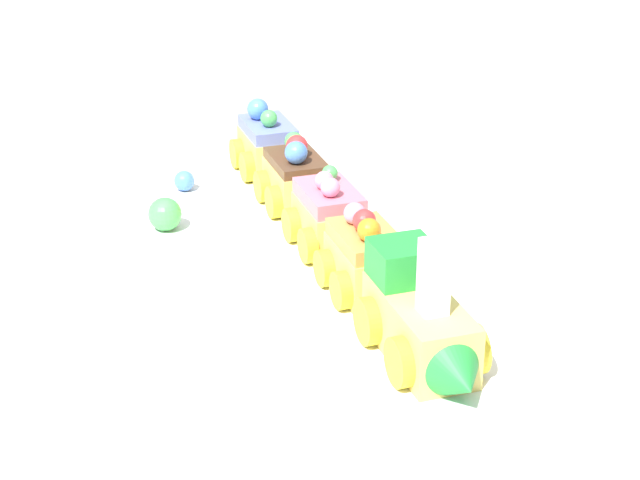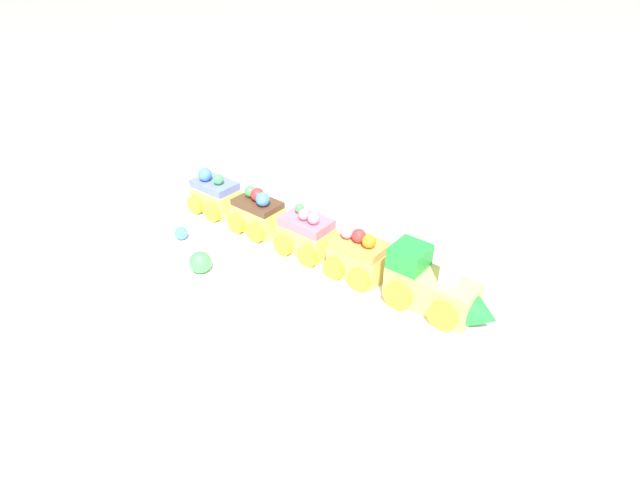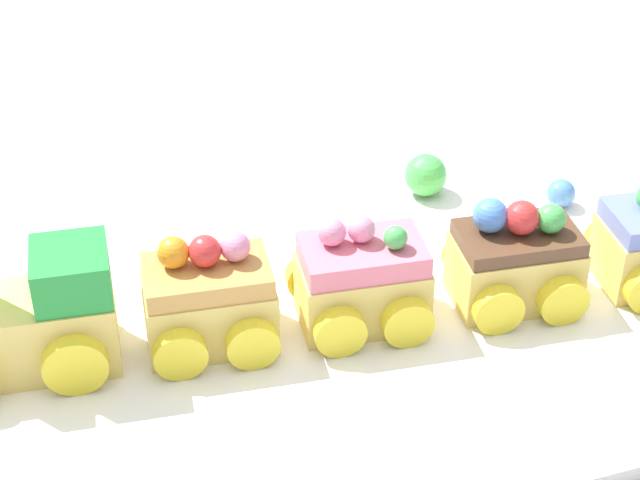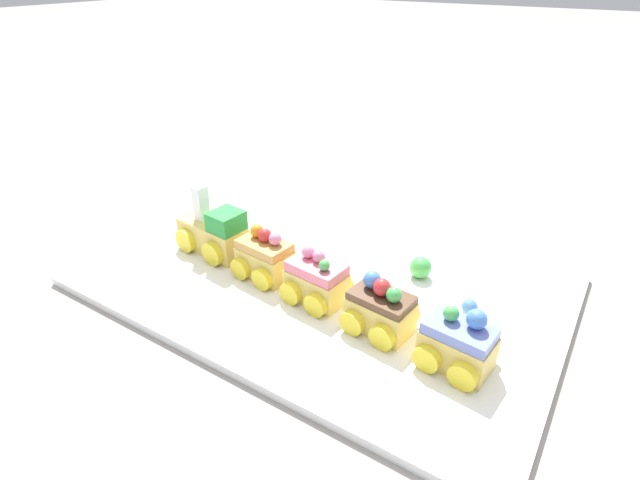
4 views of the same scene
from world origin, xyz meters
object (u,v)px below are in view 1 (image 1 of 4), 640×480
at_px(cake_car_blueberry, 268,147).
at_px(gumball_green, 165,214).
at_px(cake_car_caramel, 366,261).
at_px(gumball_blue, 184,181).
at_px(cake_car_chocolate, 296,179).
at_px(cake_car_strawberry, 329,218).
at_px(cake_train_locomotive, 423,325).

distance_m(cake_car_blueberry, gumball_green, 0.17).
xyz_separation_m(cake_car_caramel, gumball_blue, (-0.27, -0.07, -0.02)).
bearing_deg(gumball_green, cake_car_blueberry, 125.61).
distance_m(cake_car_chocolate, cake_car_blueberry, 0.10).
distance_m(cake_car_caramel, cake_car_strawberry, 0.09).
relative_size(cake_car_strawberry, gumball_blue, 3.87).
xyz_separation_m(cake_train_locomotive, cake_car_chocolate, (-0.30, 0.03, -0.00)).
height_order(gumball_blue, gumball_green, gumball_green).
height_order(cake_car_caramel, gumball_blue, cake_car_caramel).
distance_m(cake_car_caramel, cake_car_blueberry, 0.28).
bearing_deg(gumball_blue, cake_car_blueberry, 99.51).
xyz_separation_m(cake_car_chocolate, gumball_blue, (-0.08, -0.09, -0.02)).
height_order(cake_car_blueberry, gumball_green, cake_car_blueberry).
distance_m(cake_car_strawberry, gumball_green, 0.15).
distance_m(cake_car_caramel, gumball_blue, 0.27).
distance_m(cake_car_strawberry, cake_car_blueberry, 0.19).
relative_size(cake_car_blueberry, gumball_green, 2.57).
height_order(cake_train_locomotive, cake_car_blueberry, cake_train_locomotive).
bearing_deg(cake_car_caramel, cake_car_blueberry, -179.99).
relative_size(cake_car_chocolate, cake_car_blueberry, 1.00).
xyz_separation_m(cake_car_strawberry, gumball_blue, (-0.18, -0.08, -0.02)).
height_order(cake_car_strawberry, cake_car_chocolate, same).
height_order(cake_car_strawberry, cake_car_blueberry, cake_car_blueberry).
bearing_deg(cake_car_chocolate, cake_car_blueberry, -179.85).
height_order(cake_car_chocolate, gumball_blue, cake_car_chocolate).
height_order(cake_car_strawberry, gumball_blue, cake_car_strawberry).
relative_size(cake_train_locomotive, cake_car_caramel, 1.81).
bearing_deg(gumball_blue, cake_car_chocolate, 46.82).
distance_m(cake_car_chocolate, gumball_green, 0.13).
bearing_deg(gumball_green, cake_train_locomotive, 18.81).
bearing_deg(cake_car_strawberry, gumball_blue, -150.89).
bearing_deg(cake_car_chocolate, cake_car_caramel, -0.06).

